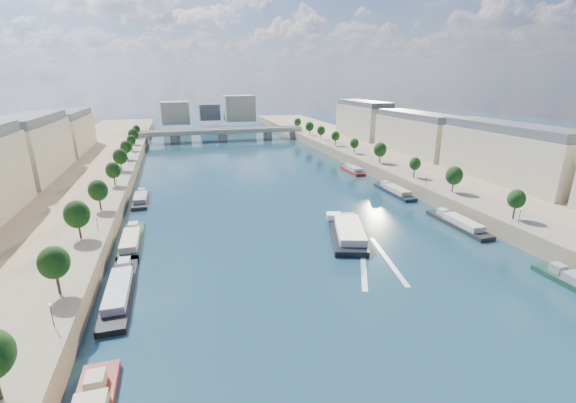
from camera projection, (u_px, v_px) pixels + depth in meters
ground at (273, 199)px, 138.74m from camera, size 700.00×700.00×0.00m
quay_left at (47, 211)px, 118.66m from camera, size 44.00×520.00×5.00m
quay_right at (444, 178)px, 157.28m from camera, size 44.00×520.00×5.00m
pave_left at (99, 199)px, 121.90m from camera, size 14.00×520.00×0.10m
pave_right at (412, 175)px, 152.48m from camera, size 14.00×520.00×0.10m
trees_left at (104, 180)px, 122.60m from camera, size 4.80×268.80×8.26m
trees_right at (395, 157)px, 159.41m from camera, size 4.80×268.80×8.26m
lamps_left at (108, 198)px, 113.14m from camera, size 0.36×200.36×4.28m
lamps_right at (396, 166)px, 155.00m from camera, size 0.36×200.36×4.28m
buildings_left at (4, 161)px, 121.86m from camera, size 16.00×226.00×23.20m
buildings_right at (455, 138)px, 167.46m from camera, size 16.00×226.00×23.20m
skyline at (215, 110)px, 335.59m from camera, size 79.00×42.00×22.00m
bridge at (223, 133)px, 266.65m from camera, size 112.00×12.00×8.15m
tour_barge at (346, 231)px, 106.35m from camera, size 17.11×30.32×3.96m
wake at (375, 261)px, 91.56m from camera, size 15.66×25.73×0.04m
moored_barges_left at (117, 300)px, 73.96m from camera, size 5.00×153.59×3.60m
moored_barges_right at (470, 230)px, 108.33m from camera, size 5.00×164.63×3.60m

